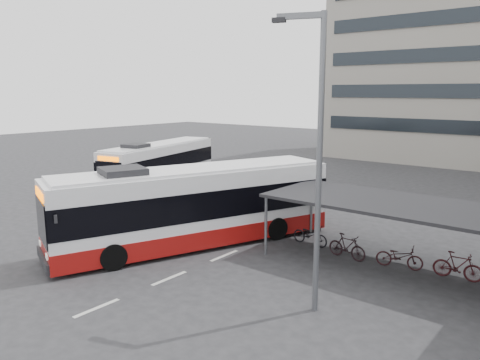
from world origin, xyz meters
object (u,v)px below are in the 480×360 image
Objects in this scene: bus_main at (195,207)px; pedestrian at (94,209)px; bus_teal at (160,164)px; lamp_post at (316,148)px.

bus_main is 6.39× the size of pedestrian.
lamp_post is at bearing -42.68° from bus_teal.
lamp_post is (18.38, -10.26, 3.49)m from bus_teal.
bus_main is 1.12× the size of bus_teal.
lamp_post is (7.12, -2.25, 3.28)m from bus_main.
bus_main is 5.73m from pedestrian.
lamp_post is at bearing 3.51° from bus_main.
bus_teal is at bearing 165.59° from bus_main.
bus_teal is 21.34m from lamp_post.
bus_teal is at bearing 39.34° from pedestrian.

